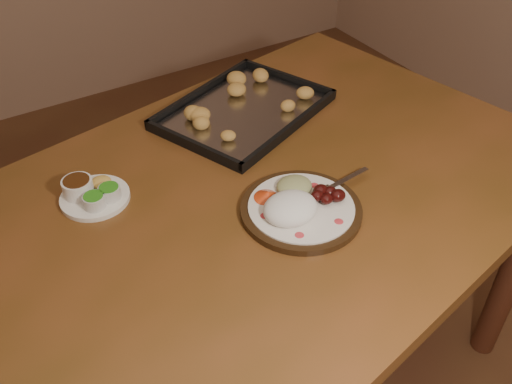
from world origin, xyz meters
TOP-DOWN VIEW (x-y plane):
  - dining_table at (0.16, 0.09)m, footprint 1.65×1.17m
  - dinner_plate at (0.25, -0.00)m, footprint 0.32×0.25m
  - condiment_saucer at (-0.09, 0.25)m, footprint 0.14×0.14m
  - baking_tray at (0.35, 0.38)m, footprint 0.49×0.43m

SIDE VIEW (x-z plane):
  - dining_table at x=0.16m, z-range 0.28..1.03m
  - baking_tray at x=0.35m, z-range 0.74..0.78m
  - condiment_saucer at x=-0.09m, z-range 0.74..0.79m
  - dinner_plate at x=0.25m, z-range 0.74..0.80m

